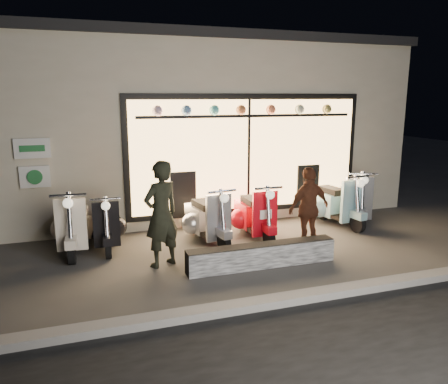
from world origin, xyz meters
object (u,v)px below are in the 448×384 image
Objects in this scene: man at (161,214)px; woman at (309,208)px; graffiti_barrier at (262,255)px; scooter_red at (253,214)px; scooter_silver at (206,218)px.

woman is (2.77, 0.02, -0.13)m from man.
woman is (1.20, 0.61, 0.57)m from graffiti_barrier.
graffiti_barrier is 1.67× the size of scooter_red.
woman is at bearing -55.87° from scooter_red.
man is 1.16× the size of woman.
graffiti_barrier is 1.44× the size of man.
man is at bearing -152.96° from scooter_red.
graffiti_barrier is at bearing -81.71° from scooter_silver.
scooter_silver is 1.01× the size of scooter_red.
graffiti_barrier is at bearing 15.30° from woman.
scooter_red is at bearing 72.79° from graffiti_barrier.
woman reaches higher than graffiti_barrier.
man is at bearing -143.73° from scooter_silver.
man reaches higher than woman.
scooter_red is 1.00× the size of woman.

